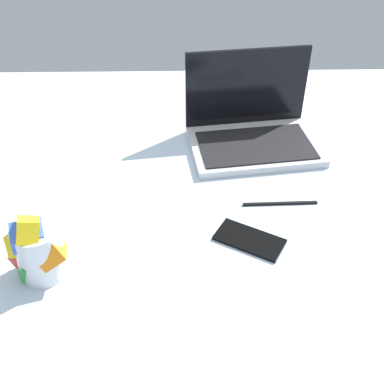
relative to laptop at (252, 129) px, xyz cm
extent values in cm
cube|color=silver|center=(-4.65, -23.31, -13.41)|extent=(180.00, 140.00, 18.00)
cube|color=#B7BABC|center=(0.41, -3.01, -3.41)|extent=(35.82, 27.27, 2.00)
cube|color=black|center=(0.62, -4.50, -2.21)|extent=(31.04, 20.78, 0.40)
cube|color=black|center=(-1.08, 7.88, 8.09)|extent=(32.83, 5.47, 21.00)
cylinder|color=silver|center=(-45.03, -45.15, 1.09)|extent=(9.00, 9.00, 11.00)
cube|color=#268C33|center=(-46.73, -45.68, -1.34)|extent=(8.18, 7.94, 6.33)
cube|color=red|center=(-47.09, -45.42, 0.40)|extent=(7.93, 7.55, 5.66)
cube|color=orange|center=(-42.85, -46.12, 2.15)|extent=(7.06, 7.40, 7.14)
cube|color=yellow|center=(-47.31, -45.56, 3.89)|extent=(5.92, 6.78, 6.43)
cube|color=blue|center=(-46.27, -45.71, 5.63)|extent=(7.23, 6.90, 3.71)
cube|color=yellow|center=(-45.75, -46.13, 7.37)|extent=(5.74, 7.13, 6.68)
cube|color=black|center=(-4.52, -37.67, -4.01)|extent=(15.52, 12.89, 0.80)
cube|color=black|center=(3.65, -26.02, -4.11)|extent=(17.01, 1.05, 0.60)
camera|label=1|loc=(-17.96, -107.56, 64.23)|focal=44.09mm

